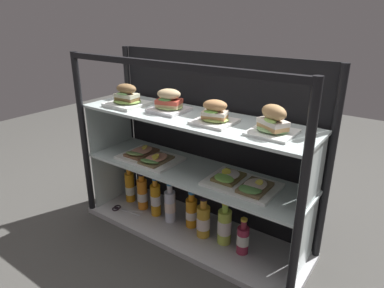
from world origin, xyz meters
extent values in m
cube|color=#413F3C|center=(0.00, 0.00, -0.01)|extent=(6.00, 6.00, 0.02)
cube|color=#B9B8BB|center=(0.00, 0.00, 0.02)|extent=(1.29, 0.40, 0.03)
cylinder|color=black|center=(-0.63, -0.18, 0.48)|extent=(0.04, 0.04, 0.97)
cylinder|color=black|center=(0.63, -0.18, 0.48)|extent=(0.04, 0.04, 0.97)
cylinder|color=black|center=(-0.63, 0.18, 0.48)|extent=(0.04, 0.04, 0.97)
cylinder|color=black|center=(0.63, 0.18, 0.48)|extent=(0.04, 0.04, 0.97)
cube|color=black|center=(0.00, -0.18, 0.95)|extent=(1.26, 0.03, 0.03)
cube|color=black|center=(0.00, 0.20, 0.50)|extent=(1.22, 0.01, 0.94)
cube|color=silver|center=(-0.61, 0.00, 0.20)|extent=(0.01, 0.33, 0.35)
cube|color=silver|center=(0.61, 0.00, 0.20)|extent=(0.01, 0.33, 0.35)
cube|color=silver|center=(0.00, 0.00, 0.38)|extent=(1.24, 0.35, 0.01)
cube|color=silver|center=(-0.61, 0.00, 0.53)|extent=(0.01, 0.33, 0.28)
cube|color=silver|center=(0.61, 0.00, 0.53)|extent=(0.01, 0.33, 0.28)
cube|color=silver|center=(0.00, 0.00, 0.68)|extent=(1.24, 0.35, 0.01)
cube|color=white|center=(-0.40, -0.04, 0.69)|extent=(0.20, 0.20, 0.02)
ellipsoid|color=#7DA349|center=(-0.40, -0.04, 0.71)|extent=(0.16, 0.13, 0.02)
cube|color=olive|center=(-0.40, -0.04, 0.72)|extent=(0.12, 0.08, 0.02)
cube|color=beige|center=(-0.40, -0.04, 0.74)|extent=(0.13, 0.08, 0.02)
ellipsoid|color=#8DD274|center=(-0.40, -0.08, 0.76)|extent=(0.07, 0.03, 0.01)
ellipsoid|color=brown|center=(-0.40, -0.04, 0.78)|extent=(0.13, 0.08, 0.05)
cube|color=white|center=(-0.14, 0.00, 0.69)|extent=(0.18, 0.18, 0.02)
ellipsoid|color=#A6C473|center=(-0.14, 0.00, 0.71)|extent=(0.15, 0.13, 0.01)
cube|color=#DEBD88|center=(-0.14, 0.00, 0.72)|extent=(0.14, 0.11, 0.02)
cube|color=#C24534|center=(-0.14, 0.00, 0.74)|extent=(0.14, 0.12, 0.02)
ellipsoid|color=#509342|center=(-0.14, -0.03, 0.75)|extent=(0.08, 0.05, 0.02)
ellipsoid|color=tan|center=(-0.14, 0.00, 0.77)|extent=(0.14, 0.12, 0.05)
cube|color=white|center=(0.15, -0.03, 0.69)|extent=(0.18, 0.18, 0.01)
ellipsoid|color=#A1BE5C|center=(0.15, -0.03, 0.71)|extent=(0.14, 0.11, 0.02)
cube|color=tan|center=(0.15, -0.03, 0.72)|extent=(0.12, 0.10, 0.02)
cube|color=silver|center=(0.15, -0.03, 0.73)|extent=(0.13, 0.11, 0.02)
ellipsoid|color=#7EC74C|center=(0.15, -0.07, 0.74)|extent=(0.07, 0.04, 0.01)
ellipsoid|color=#AD7A49|center=(0.15, -0.03, 0.77)|extent=(0.13, 0.11, 0.05)
cube|color=white|center=(0.42, -0.02, 0.69)|extent=(0.19, 0.19, 0.01)
ellipsoid|color=#8BBC74|center=(0.42, -0.02, 0.70)|extent=(0.13, 0.11, 0.02)
cube|color=tan|center=(0.42, -0.02, 0.72)|extent=(0.14, 0.12, 0.02)
cube|color=beige|center=(0.42, -0.02, 0.74)|extent=(0.15, 0.13, 0.02)
ellipsoid|color=#9FD15F|center=(0.42, -0.05, 0.75)|extent=(0.08, 0.06, 0.02)
ellipsoid|color=#AC814F|center=(0.42, -0.02, 0.78)|extent=(0.15, 0.13, 0.06)
cube|color=white|center=(-0.27, -0.02, 0.40)|extent=(0.34, 0.23, 0.01)
cube|color=brown|center=(-0.34, -0.01, 0.41)|extent=(0.12, 0.18, 0.01)
ellipsoid|color=#7D9B54|center=(-0.34, -0.07, 0.42)|extent=(0.12, 0.11, 0.04)
ellipsoid|color=#E89F83|center=(-0.34, -0.01, 0.43)|extent=(0.10, 0.14, 0.01)
cylinder|color=yellow|center=(-0.34, 0.01, 0.44)|extent=(0.06, 0.06, 0.02)
cube|color=brown|center=(-0.21, -0.04, 0.41)|extent=(0.12, 0.18, 0.01)
ellipsoid|color=#659C4E|center=(-0.21, -0.09, 0.42)|extent=(0.11, 0.10, 0.04)
ellipsoid|color=#E89A7B|center=(-0.21, -0.04, 0.42)|extent=(0.10, 0.14, 0.02)
cylinder|color=yellow|center=(-0.20, -0.06, 0.43)|extent=(0.07, 0.07, 0.03)
cube|color=white|center=(0.29, 0.00, 0.40)|extent=(0.34, 0.23, 0.01)
cube|color=brown|center=(0.22, 0.01, 0.41)|extent=(0.12, 0.15, 0.01)
ellipsoid|color=#81C24D|center=(0.22, -0.04, 0.43)|extent=(0.12, 0.10, 0.02)
ellipsoid|color=silver|center=(0.22, 0.01, 0.43)|extent=(0.10, 0.12, 0.01)
cylinder|color=yellow|center=(0.20, 0.01, 0.44)|extent=(0.06, 0.06, 0.02)
cube|color=brown|center=(0.37, -0.02, 0.41)|extent=(0.12, 0.17, 0.02)
ellipsoid|color=#568943|center=(0.37, -0.07, 0.43)|extent=(0.12, 0.10, 0.02)
ellipsoid|color=#F3DAC4|center=(0.37, -0.02, 0.43)|extent=(0.10, 0.14, 0.02)
cylinder|color=#F1DB4A|center=(0.38, -0.01, 0.44)|extent=(0.04, 0.04, 0.02)
cylinder|color=orange|center=(-0.50, 0.02, 0.13)|extent=(0.06, 0.06, 0.19)
cylinder|color=#EEEECC|center=(-0.50, 0.02, 0.11)|extent=(0.06, 0.06, 0.05)
cylinder|color=orange|center=(-0.50, 0.02, 0.24)|extent=(0.03, 0.03, 0.03)
cylinder|color=#346DAD|center=(-0.50, 0.02, 0.26)|extent=(0.03, 0.03, 0.01)
cylinder|color=orange|center=(-0.37, 0.00, 0.13)|extent=(0.06, 0.06, 0.19)
cylinder|color=silver|center=(-0.37, 0.00, 0.11)|extent=(0.06, 0.06, 0.05)
cylinder|color=orange|center=(-0.37, 0.00, 0.24)|extent=(0.03, 0.03, 0.03)
cylinder|color=black|center=(-0.37, 0.00, 0.26)|extent=(0.04, 0.04, 0.01)
cylinder|color=orange|center=(-0.26, -0.01, 0.13)|extent=(0.06, 0.06, 0.19)
cylinder|color=white|center=(-0.26, -0.01, 0.13)|extent=(0.06, 0.06, 0.06)
cylinder|color=orange|center=(-0.26, -0.01, 0.24)|extent=(0.03, 0.03, 0.04)
cylinder|color=#2C69AB|center=(-0.26, -0.01, 0.27)|extent=(0.03, 0.03, 0.01)
cylinder|color=white|center=(-0.15, -0.01, 0.12)|extent=(0.06, 0.06, 0.18)
cylinder|color=#F4DDD1|center=(-0.15, -0.01, 0.13)|extent=(0.06, 0.06, 0.06)
cylinder|color=silver|center=(-0.15, -0.01, 0.24)|extent=(0.03, 0.03, 0.05)
cylinder|color=teal|center=(-0.15, -0.01, 0.27)|extent=(0.03, 0.03, 0.01)
cylinder|color=orange|center=(-0.02, 0.02, 0.12)|extent=(0.06, 0.06, 0.17)
cylinder|color=white|center=(-0.02, 0.02, 0.11)|extent=(0.06, 0.06, 0.05)
cylinder|color=orange|center=(-0.02, 0.02, 0.22)|extent=(0.03, 0.03, 0.04)
cylinder|color=teal|center=(-0.02, 0.02, 0.24)|extent=(0.04, 0.04, 0.02)
cylinder|color=gold|center=(0.09, -0.02, 0.12)|extent=(0.07, 0.07, 0.17)
cylinder|color=#F3DDD0|center=(0.09, -0.02, 0.11)|extent=(0.07, 0.07, 0.07)
cylinder|color=gold|center=(0.09, -0.02, 0.23)|extent=(0.04, 0.04, 0.05)
cylinder|color=black|center=(0.09, -0.02, 0.26)|extent=(0.04, 0.04, 0.01)
cylinder|color=#BBD049|center=(0.21, 0.00, 0.13)|extent=(0.07, 0.07, 0.19)
cylinder|color=silver|center=(0.21, 0.00, 0.13)|extent=(0.07, 0.07, 0.08)
cylinder|color=#AFD94A|center=(0.21, 0.00, 0.24)|extent=(0.03, 0.03, 0.04)
cylinder|color=gold|center=(0.21, 0.00, 0.27)|extent=(0.04, 0.04, 0.02)
cylinder|color=#9F2843|center=(0.32, -0.02, 0.10)|extent=(0.06, 0.06, 0.14)
cylinder|color=white|center=(0.32, -0.02, 0.11)|extent=(0.06, 0.06, 0.06)
cylinder|color=maroon|center=(0.32, -0.02, 0.20)|extent=(0.03, 0.03, 0.04)
cylinder|color=gold|center=(0.32, -0.02, 0.22)|extent=(0.03, 0.03, 0.01)
cube|color=silver|center=(-0.40, -0.07, 0.03)|extent=(0.12, 0.07, 0.00)
torus|color=black|center=(-0.49, -0.11, 0.04)|extent=(0.06, 0.06, 0.01)
cube|color=silver|center=(-0.39, -0.08, 0.03)|extent=(0.13, 0.02, 0.00)
torus|color=black|center=(-0.50, -0.09, 0.04)|extent=(0.05, 0.05, 0.01)
cylinder|color=silver|center=(-0.44, -0.09, 0.04)|extent=(0.01, 0.01, 0.01)
camera|label=1|loc=(0.93, -1.30, 1.16)|focal=31.87mm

